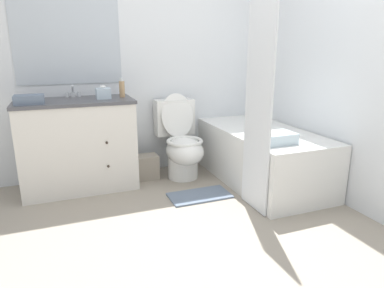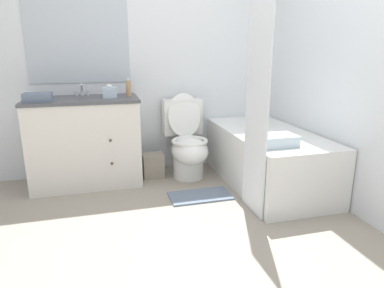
{
  "view_description": "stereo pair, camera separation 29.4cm",
  "coord_description": "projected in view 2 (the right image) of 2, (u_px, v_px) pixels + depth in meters",
  "views": [
    {
      "loc": [
        -0.91,
        -1.89,
        1.3
      ],
      "look_at": [
        0.11,
        0.76,
        0.51
      ],
      "focal_mm": 32.0,
      "sensor_mm": 36.0,
      "label": 1
    },
    {
      "loc": [
        -0.63,
        -1.98,
        1.3
      ],
      "look_at": [
        0.11,
        0.76,
        0.51
      ],
      "focal_mm": 32.0,
      "sensor_mm": 36.0,
      "label": 2
    }
  ],
  "objects": [
    {
      "name": "shower_curtain",
      "position": [
        258.0,
        95.0,
        2.61
      ],
      "size": [
        0.01,
        0.38,
        1.93
      ],
      "color": "white",
      "rests_on": "ground_plane"
    },
    {
      "name": "hand_towel_folded",
      "position": [
        38.0,
        97.0,
        3.01
      ],
      "size": [
        0.24,
        0.16,
        0.08
      ],
      "color": "slate",
      "rests_on": "vanity_cabinet"
    },
    {
      "name": "vanity_cabinet",
      "position": [
        86.0,
        141.0,
        3.34
      ],
      "size": [
        1.04,
        0.57,
        0.86
      ],
      "color": "silver",
      "rests_on": "ground_plane"
    },
    {
      "name": "bath_towel_folded",
      "position": [
        277.0,
        140.0,
        2.8
      ],
      "size": [
        0.3,
        0.22,
        0.09
      ],
      "color": "silver",
      "rests_on": "bathtub"
    },
    {
      "name": "wall_back",
      "position": [
        157.0,
        54.0,
        3.6
      ],
      "size": [
        8.0,
        0.06,
        2.5
      ],
      "color": "silver",
      "rests_on": "ground_plane"
    },
    {
      "name": "tissue_box",
      "position": [
        110.0,
        92.0,
        3.26
      ],
      "size": [
        0.13,
        0.12,
        0.12
      ],
      "color": "silver",
      "rests_on": "vanity_cabinet"
    },
    {
      "name": "wastebasket",
      "position": [
        153.0,
        165.0,
        3.59
      ],
      "size": [
        0.22,
        0.18,
        0.25
      ],
      "color": "gray",
      "rests_on": "ground_plane"
    },
    {
      "name": "toilet",
      "position": [
        187.0,
        143.0,
        3.56
      ],
      "size": [
        0.42,
        0.67,
        0.86
      ],
      "color": "white",
      "rests_on": "ground_plane"
    },
    {
      "name": "sink_faucet",
      "position": [
        82.0,
        92.0,
        3.4
      ],
      "size": [
        0.14,
        0.12,
        0.12
      ],
      "color": "silver",
      "rests_on": "vanity_cabinet"
    },
    {
      "name": "wall_right",
      "position": [
        318.0,
        55.0,
        3.14
      ],
      "size": [
        0.05,
        2.68,
        2.5
      ],
      "color": "silver",
      "rests_on": "ground_plane"
    },
    {
      "name": "bathtub",
      "position": [
        267.0,
        158.0,
        3.37
      ],
      "size": [
        0.75,
        1.52,
        0.54
      ],
      "color": "white",
      "rests_on": "ground_plane"
    },
    {
      "name": "bath_mat",
      "position": [
        200.0,
        196.0,
        3.13
      ],
      "size": [
        0.56,
        0.3,
        0.02
      ],
      "color": "slate",
      "rests_on": "ground_plane"
    },
    {
      "name": "ground_plane",
      "position": [
        205.0,
        245.0,
        2.35
      ],
      "size": [
        14.0,
        14.0,
        0.0
      ],
      "primitive_type": "plane",
      "color": "gray"
    },
    {
      "name": "soap_dispenser",
      "position": [
        129.0,
        88.0,
        3.33
      ],
      "size": [
        0.05,
        0.05,
        0.18
      ],
      "color": "tan",
      "rests_on": "vanity_cabinet"
    }
  ]
}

